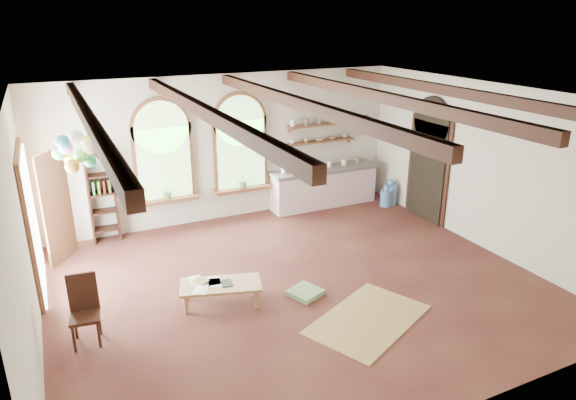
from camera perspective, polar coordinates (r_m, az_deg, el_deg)
floor at (r=8.94m, az=1.01°, el=-9.30°), size 8.00×8.00×0.00m
ceiling_beams at (r=7.90m, az=1.15°, el=10.72°), size 6.20×6.80×0.18m
window_left at (r=10.96m, az=-13.68°, el=4.92°), size 1.30×0.28×2.20m
window_right at (r=11.40m, az=-5.30°, el=5.98°), size 1.30×0.28×2.20m
left_doorway at (r=9.36m, az=-26.59°, el=-2.38°), size 0.10×1.90×2.50m
right_doorway at (r=11.74m, az=15.21°, el=3.08°), size 0.10×1.30×2.40m
kitchen_counter at (r=12.34m, az=3.98°, el=1.51°), size 2.68×0.62×0.94m
wall_shelf_lower at (r=12.20m, az=3.68°, el=6.54°), size 1.70×0.24×0.04m
wall_shelf_upper at (r=12.11m, az=3.73°, el=8.39°), size 1.70×0.24×0.04m
wall_clock at (r=12.82m, az=8.52°, el=8.63°), size 0.32×0.04×0.32m
bookshelf at (r=10.89m, az=-19.91°, el=0.15°), size 0.53×0.32×1.80m
coffee_table at (r=8.29m, az=-7.49°, el=-9.46°), size 1.38×0.92×0.36m
side_chair at (r=7.89m, az=-21.51°, el=-12.70°), size 0.45×0.45×1.01m
floor_mat at (r=8.08m, az=8.88°, el=-12.97°), size 2.22×1.87×0.02m
floor_cushion at (r=8.61m, az=1.92°, el=-10.24°), size 0.63×0.63×0.08m
water_jug_a at (r=12.55m, az=10.81°, el=0.31°), size 0.27×0.27×0.52m
water_jug_b at (r=12.68m, az=11.27°, el=0.73°), size 0.33×0.33×0.65m
balloon_cluster at (r=8.79m, az=-22.38°, el=5.06°), size 0.72×0.76×1.14m
table_book at (r=8.32m, az=-10.03°, el=-9.09°), size 0.27×0.29×0.02m
tablet at (r=8.26m, az=-6.84°, el=-9.15°), size 0.20×0.26×0.01m
potted_plant_left at (r=11.08m, az=-13.24°, el=0.89°), size 0.27×0.23×0.30m
potted_plant_right at (r=11.52m, az=-4.99°, el=2.09°), size 0.27×0.23×0.30m
shelf_cup_a at (r=11.84m, az=0.49°, el=6.52°), size 0.12×0.10×0.10m
shelf_cup_b at (r=11.99m, az=2.01°, el=6.67°), size 0.10×0.10×0.09m
shelf_bowl_a at (r=12.16m, az=3.48°, el=6.74°), size 0.22×0.22×0.05m
shelf_bowl_b at (r=12.33m, az=4.92°, el=6.90°), size 0.20×0.20×0.06m
shelf_vase at (r=12.49m, az=6.33°, el=7.33°), size 0.18×0.18×0.19m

